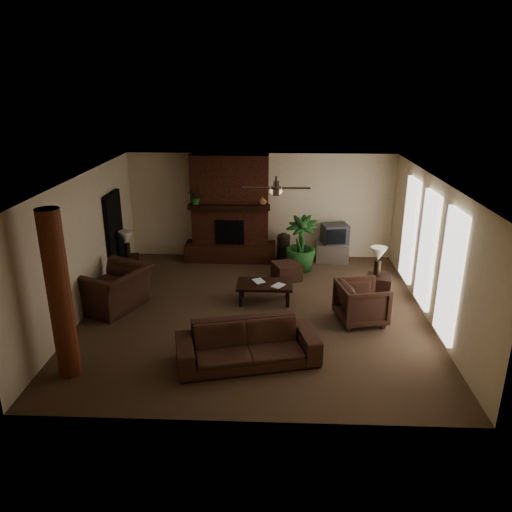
{
  "coord_description": "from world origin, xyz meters",
  "views": [
    {
      "loc": [
        0.4,
        -9.24,
        4.57
      ],
      "look_at": [
        0.0,
        0.4,
        1.1
      ],
      "focal_mm": 34.4,
      "sensor_mm": 36.0,
      "label": 1
    }
  ],
  "objects_px": {
    "armchair_right": "(362,301)",
    "coffee_table": "(264,286)",
    "armchair_left": "(113,282)",
    "side_table_right": "(378,288)",
    "tv_stand": "(332,252)",
    "lamp_left": "(126,239)",
    "ottoman": "(287,271)",
    "log_column": "(60,296)",
    "sofa": "(247,338)",
    "floor_plant": "(300,255)",
    "side_table_left": "(129,267)",
    "floor_vase": "(284,245)",
    "lamp_right": "(378,256)"
  },
  "relations": [
    {
      "from": "log_column",
      "to": "coffee_table",
      "type": "height_order",
      "value": "log_column"
    },
    {
      "from": "coffee_table",
      "to": "ottoman",
      "type": "relative_size",
      "value": 2.0
    },
    {
      "from": "armchair_right",
      "to": "coffee_table",
      "type": "xyz_separation_m",
      "value": [
        -1.95,
        0.86,
        -0.09
      ]
    },
    {
      "from": "side_table_right",
      "to": "floor_plant",
      "type": "bearing_deg",
      "value": 133.37
    },
    {
      "from": "armchair_left",
      "to": "side_table_left",
      "type": "distance_m",
      "value": 1.71
    },
    {
      "from": "tv_stand",
      "to": "floor_plant",
      "type": "relative_size",
      "value": 0.61
    },
    {
      "from": "tv_stand",
      "to": "lamp_left",
      "type": "relative_size",
      "value": 1.31
    },
    {
      "from": "armchair_right",
      "to": "coffee_table",
      "type": "relative_size",
      "value": 0.76
    },
    {
      "from": "log_column",
      "to": "armchair_right",
      "type": "xyz_separation_m",
      "value": [
        5.08,
        2.06,
        -0.94
      ]
    },
    {
      "from": "coffee_table",
      "to": "lamp_left",
      "type": "distance_m",
      "value": 3.6
    },
    {
      "from": "side_table_right",
      "to": "lamp_right",
      "type": "height_order",
      "value": "lamp_right"
    },
    {
      "from": "ottoman",
      "to": "floor_vase",
      "type": "relative_size",
      "value": 0.78
    },
    {
      "from": "sofa",
      "to": "floor_plant",
      "type": "bearing_deg",
      "value": 62.4
    },
    {
      "from": "side_table_left",
      "to": "lamp_left",
      "type": "relative_size",
      "value": 0.85
    },
    {
      "from": "armchair_left",
      "to": "armchair_right",
      "type": "relative_size",
      "value": 1.49
    },
    {
      "from": "armchair_left",
      "to": "side_table_right",
      "type": "xyz_separation_m",
      "value": [
        5.66,
        0.65,
        -0.32
      ]
    },
    {
      "from": "ottoman",
      "to": "coffee_table",
      "type": "bearing_deg",
      "value": -110.92
    },
    {
      "from": "armchair_right",
      "to": "tv_stand",
      "type": "distance_m",
      "value": 3.5
    },
    {
      "from": "ottoman",
      "to": "lamp_left",
      "type": "relative_size",
      "value": 0.92
    },
    {
      "from": "coffee_table",
      "to": "side_table_right",
      "type": "height_order",
      "value": "side_table_right"
    },
    {
      "from": "coffee_table",
      "to": "tv_stand",
      "type": "height_order",
      "value": "tv_stand"
    },
    {
      "from": "armchair_right",
      "to": "side_table_left",
      "type": "bearing_deg",
      "value": 56.49
    },
    {
      "from": "coffee_table",
      "to": "lamp_left",
      "type": "relative_size",
      "value": 1.85
    },
    {
      "from": "log_column",
      "to": "floor_vase",
      "type": "xyz_separation_m",
      "value": [
        3.57,
        5.55,
        -0.97
      ]
    },
    {
      "from": "floor_plant",
      "to": "side_table_right",
      "type": "distance_m",
      "value": 2.37
    },
    {
      "from": "sofa",
      "to": "side_table_right",
      "type": "bearing_deg",
      "value": 30.82
    },
    {
      "from": "lamp_left",
      "to": "side_table_left",
      "type": "bearing_deg",
      "value": 90.0
    },
    {
      "from": "log_column",
      "to": "lamp_right",
      "type": "height_order",
      "value": "log_column"
    },
    {
      "from": "armchair_right",
      "to": "side_table_right",
      "type": "bearing_deg",
      "value": -38.52
    },
    {
      "from": "log_column",
      "to": "floor_plant",
      "type": "relative_size",
      "value": 2.0
    },
    {
      "from": "floor_vase",
      "to": "lamp_left",
      "type": "height_order",
      "value": "lamp_left"
    },
    {
      "from": "floor_plant",
      "to": "side_table_left",
      "type": "relative_size",
      "value": 2.54
    },
    {
      "from": "side_table_left",
      "to": "lamp_left",
      "type": "bearing_deg",
      "value": -90.0
    },
    {
      "from": "sofa",
      "to": "floor_vase",
      "type": "bearing_deg",
      "value": 68.82
    },
    {
      "from": "armchair_right",
      "to": "side_table_right",
      "type": "xyz_separation_m",
      "value": [
        0.54,
        1.08,
        -0.18
      ]
    },
    {
      "from": "floor_vase",
      "to": "floor_plant",
      "type": "bearing_deg",
      "value": -58.64
    },
    {
      "from": "sofa",
      "to": "side_table_right",
      "type": "relative_size",
      "value": 4.35
    },
    {
      "from": "sofa",
      "to": "armchair_right",
      "type": "distance_m",
      "value": 2.69
    },
    {
      "from": "log_column",
      "to": "armchair_left",
      "type": "distance_m",
      "value": 2.61
    },
    {
      "from": "log_column",
      "to": "lamp_left",
      "type": "height_order",
      "value": "log_column"
    },
    {
      "from": "armchair_left",
      "to": "armchair_right",
      "type": "height_order",
      "value": "armchair_left"
    },
    {
      "from": "armchair_left",
      "to": "side_table_right",
      "type": "relative_size",
      "value": 2.48
    },
    {
      "from": "log_column",
      "to": "floor_plant",
      "type": "distance_m",
      "value": 6.37
    },
    {
      "from": "ottoman",
      "to": "tv_stand",
      "type": "bearing_deg",
      "value": 46.59
    },
    {
      "from": "sofa",
      "to": "side_table_left",
      "type": "bearing_deg",
      "value": 116.36
    },
    {
      "from": "coffee_table",
      "to": "floor_vase",
      "type": "distance_m",
      "value": 2.67
    },
    {
      "from": "armchair_left",
      "to": "coffee_table",
      "type": "distance_m",
      "value": 3.21
    },
    {
      "from": "floor_plant",
      "to": "floor_vase",
      "type": "bearing_deg",
      "value": 121.36
    },
    {
      "from": "tv_stand",
      "to": "floor_vase",
      "type": "height_order",
      "value": "floor_vase"
    },
    {
      "from": "ottoman",
      "to": "floor_vase",
      "type": "bearing_deg",
      "value": 92.89
    }
  ]
}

